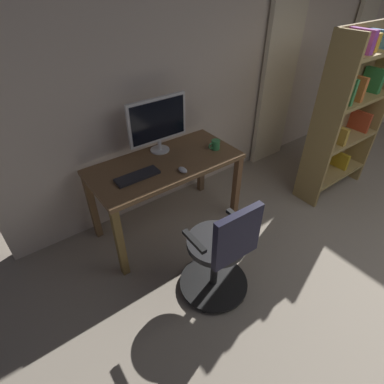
# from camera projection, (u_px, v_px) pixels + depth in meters

# --- Properties ---
(back_room_partition) EXTENTS (5.72, 0.10, 2.80)m
(back_room_partition) POSITION_uv_depth(u_px,v_px,m) (253.00, 50.00, 3.30)
(back_room_partition) COLOR beige
(back_room_partition) RESTS_ON ground
(curtain_left_panel) EXTENTS (0.41, 0.06, 2.37)m
(curtain_left_panel) POSITION_uv_depth(u_px,v_px,m) (357.00, 48.00, 4.32)
(curtain_left_panel) COLOR beige
(curtain_left_panel) RESTS_ON ground
(curtain_right_panel) EXTENTS (0.54, 0.06, 2.37)m
(curtain_right_panel) POSITION_uv_depth(u_px,v_px,m) (280.00, 67.00, 3.53)
(curtain_right_panel) COLOR beige
(curtain_right_panel) RESTS_ON ground
(desk) EXTENTS (1.35, 0.65, 0.75)m
(desk) POSITION_uv_depth(u_px,v_px,m) (166.00, 172.00, 2.75)
(desk) COLOR brown
(desk) RESTS_ON ground
(office_chair) EXTENTS (0.56, 0.56, 0.94)m
(office_chair) POSITION_uv_depth(u_px,v_px,m) (221.00, 254.00, 2.24)
(office_chair) COLOR black
(office_chair) RESTS_ON ground
(computer_monitor) EXTENTS (0.58, 0.18, 0.50)m
(computer_monitor) POSITION_uv_depth(u_px,v_px,m) (158.00, 122.00, 2.68)
(computer_monitor) COLOR white
(computer_monitor) RESTS_ON desk
(computer_keyboard) EXTENTS (0.37, 0.12, 0.02)m
(computer_keyboard) POSITION_uv_depth(u_px,v_px,m) (137.00, 176.00, 2.49)
(computer_keyboard) COLOR #232328
(computer_keyboard) RESTS_ON desk
(computer_mouse) EXTENTS (0.06, 0.10, 0.04)m
(computer_mouse) POSITION_uv_depth(u_px,v_px,m) (183.00, 170.00, 2.55)
(computer_mouse) COLOR silver
(computer_mouse) RESTS_ON desk
(mug_coffee) EXTENTS (0.12, 0.08, 0.09)m
(mug_coffee) POSITION_uv_depth(u_px,v_px,m) (215.00, 145.00, 2.85)
(mug_coffee) COLOR #3D9951
(mug_coffee) RESTS_ON desk
(bookshelf) EXTENTS (0.91, 0.30, 1.73)m
(bookshelf) POSITION_uv_depth(u_px,v_px,m) (344.00, 115.00, 3.15)
(bookshelf) COLOR #A88C50
(bookshelf) RESTS_ON ground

